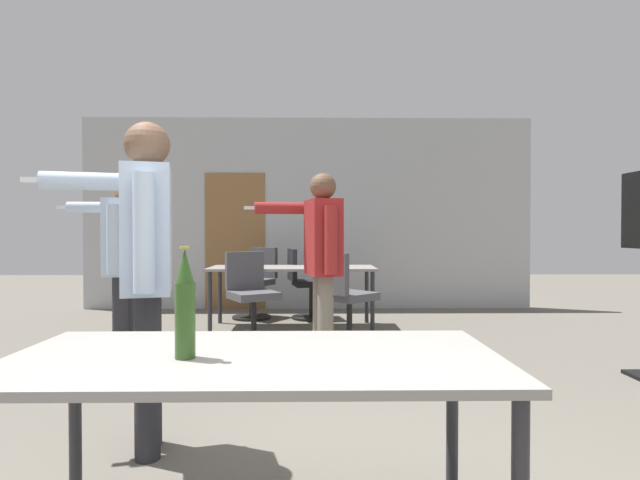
# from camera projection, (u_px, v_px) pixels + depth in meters

# --- Properties ---
(back_wall) EXTENTS (6.76, 0.12, 2.88)m
(back_wall) POSITION_uv_depth(u_px,v_px,m) (306.00, 214.00, 7.57)
(back_wall) COLOR #B2B5B7
(back_wall) RESTS_ON ground_plane
(conference_table_near) EXTENTS (1.69, 0.80, 0.74)m
(conference_table_near) POSITION_uv_depth(u_px,v_px,m) (255.00, 374.00, 1.73)
(conference_table_near) COLOR gray
(conference_table_near) RESTS_ON ground_plane
(conference_table_far) EXTENTS (1.99, 0.74, 0.74)m
(conference_table_far) POSITION_uv_depth(u_px,v_px,m) (292.00, 272.00, 6.05)
(conference_table_far) COLOR gray
(conference_table_far) RESTS_ON ground_plane
(person_left_plaid) EXTENTS (0.85, 0.62, 1.66)m
(person_left_plaid) POSITION_uv_depth(u_px,v_px,m) (321.00, 252.00, 4.19)
(person_left_plaid) COLOR slate
(person_left_plaid) RESTS_ON ground_plane
(person_right_polo) EXTENTS (0.88, 0.60, 1.74)m
(person_right_polo) POSITION_uv_depth(u_px,v_px,m) (145.00, 252.00, 2.61)
(person_right_polo) COLOR #28282D
(person_right_polo) RESTS_ON ground_plane
(person_center_tall) EXTENTS (0.78, 0.59, 1.66)m
(person_center_tall) POSITION_uv_depth(u_px,v_px,m) (122.00, 251.00, 4.13)
(person_center_tall) COLOR #28282D
(person_center_tall) RESTS_ON ground_plane
(office_chair_far_left) EXTENTS (0.69, 0.68, 0.95)m
(office_chair_far_left) POSITION_uv_depth(u_px,v_px,m) (344.00, 300.00, 5.17)
(office_chair_far_left) COLOR black
(office_chair_far_left) RESTS_ON ground_plane
(office_chair_near_pushed) EXTENTS (0.60, 0.54, 0.94)m
(office_chair_near_pushed) POSITION_uv_depth(u_px,v_px,m) (306.00, 286.00, 6.67)
(office_chair_near_pushed) COLOR black
(office_chair_near_pushed) RESTS_ON ground_plane
(office_chair_side_rolled) EXTENTS (0.64, 0.67, 0.94)m
(office_chair_side_rolled) POSITION_uv_depth(u_px,v_px,m) (251.00, 298.00, 5.41)
(office_chair_side_rolled) COLOR black
(office_chair_side_rolled) RESTS_ON ground_plane
(office_chair_far_right) EXTENTS (0.66, 0.68, 0.95)m
(office_chair_far_right) POSITION_uv_depth(u_px,v_px,m) (255.00, 284.00, 6.76)
(office_chair_far_right) COLOR black
(office_chair_far_right) RESTS_ON ground_plane
(beer_bottle) EXTENTS (0.07, 0.07, 0.38)m
(beer_bottle) POSITION_uv_depth(u_px,v_px,m) (185.00, 305.00, 1.67)
(beer_bottle) COLOR #2D511E
(beer_bottle) RESTS_ON conference_table_near
(drink_cup) EXTENTS (0.07, 0.07, 0.11)m
(drink_cup) POSITION_uv_depth(u_px,v_px,m) (323.00, 261.00, 6.23)
(drink_cup) COLOR #2866A3
(drink_cup) RESTS_ON conference_table_far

